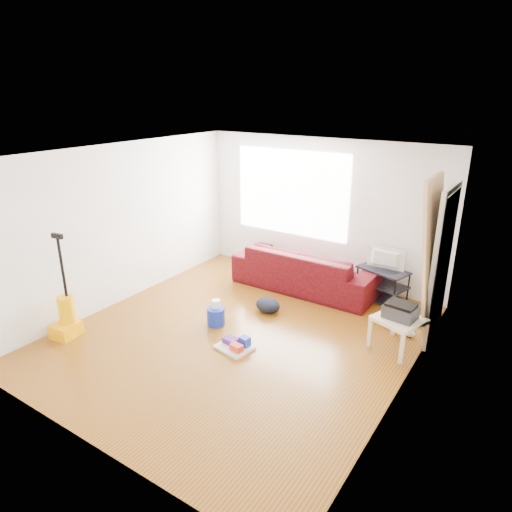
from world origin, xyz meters
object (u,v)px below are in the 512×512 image
Objects in this scene: vacuum at (66,318)px; cleaning_tray at (236,345)px; sofa at (305,288)px; tv_stand at (382,284)px; side_table at (399,323)px; backpack at (268,312)px; bucket at (216,324)px.

cleaning_tray is at bearing 16.53° from vacuum.
tv_stand is at bearing -167.86° from sofa.
side_table is at bearing 33.51° from cleaning_tray.
backpack is (-1.99, -0.03, -0.38)m from side_table.
sofa is 2.25m from side_table.
vacuum reaches higher than tv_stand.
sofa reaches higher than backpack.
sofa is 1.66× the size of vacuum.
side_table reaches higher than bucket.
vacuum reaches higher than side_table.
sofa is 2.27m from cleaning_tray.
sofa is at bearing 150.73° from side_table.
vacuum reaches higher than cleaning_tray.
tv_stand is 3.32× the size of bucket.
cleaning_tray is (0.63, -0.38, 0.05)m from bucket.
bucket is 0.52× the size of cleaning_tray.
tv_stand is at bearing 51.15° from bucket.
tv_stand reaches higher than sofa.
cleaning_tray is (-1.11, -2.53, -0.23)m from tv_stand.
backpack is (-0.06, -1.12, 0.00)m from sofa.
sofa is 9.38× the size of bucket.
bucket is at bearing 75.72° from sofa.
sofa is at bearing -151.16° from tv_stand.
backpack is (-1.32, -1.39, -0.28)m from tv_stand.
sofa is 1.31m from tv_stand.
cleaning_tray is 1.17m from backpack.
tv_stand is at bearing 116.55° from side_table.
vacuum is at bearing 58.29° from sofa.
tv_stand reaches higher than backpack.
bucket is 0.18× the size of vacuum.
cleaning_tray reaches higher than bucket.
vacuum is at bearing -138.03° from bucket.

